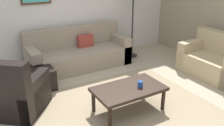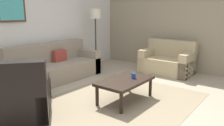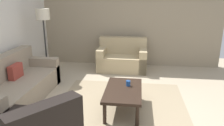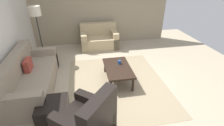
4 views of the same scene
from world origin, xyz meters
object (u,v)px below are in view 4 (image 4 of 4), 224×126
armchair_leather (89,124)px  lamp_standing (36,17)px  couch_loveseat (99,39)px  coffee_table (118,69)px  cup (119,62)px  couch_main (29,79)px  ottoman (53,111)px

armchair_leather → lamp_standing: lamp_standing is taller
couch_loveseat → coffee_table: 2.37m
cup → coffee_table: bearing=154.8°
couch_loveseat → cup: size_ratio=13.57×
couch_main → coffee_table: bearing=-91.1°
couch_loveseat → ottoman: size_ratio=2.38×
coffee_table → lamp_standing: lamp_standing is taller
couch_main → coffee_table: couch_main is taller
coffee_table → lamp_standing: size_ratio=0.64×
ottoman → lamp_standing: bearing=12.8°
ottoman → lamp_standing: size_ratio=0.33×
armchair_leather → coffee_table: (1.57, -0.84, 0.05)m
armchair_leather → cup: (1.72, -0.91, 0.15)m
coffee_table → cup: (0.16, -0.08, 0.10)m
couch_loveseat → lamp_standing: bearing=115.5°
couch_loveseat → coffee_table: (-2.36, -0.21, 0.06)m
ottoman → cup: (1.20, -1.56, 0.26)m
couch_loveseat → ottoman: bearing=159.5°
couch_main → lamp_standing: lamp_standing is taller
couch_main → ottoman: couch_main is taller
cup → armchair_leather: bearing=152.1°
armchair_leather → lamp_standing: 3.46m
couch_main → lamp_standing: bearing=-4.2°
ottoman → lamp_standing: (2.52, 0.57, 1.21)m
ottoman → coffee_table: (1.04, -1.48, 0.16)m
ottoman → couch_loveseat: bearing=-20.5°
couch_loveseat → coffee_table: couch_loveseat is taller
couch_loveseat → lamp_standing: lamp_standing is taller
couch_loveseat → cup: bearing=-172.7°
armchair_leather → coffee_table: size_ratio=1.02×
ottoman → coffee_table: 1.82m
armchair_leather → ottoman: bearing=50.7°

